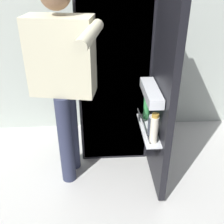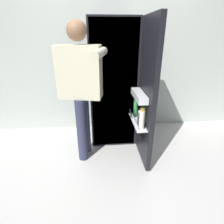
# 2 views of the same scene
# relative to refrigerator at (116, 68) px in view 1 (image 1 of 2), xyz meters

# --- Properties ---
(ground_plane) EXTENTS (6.22, 6.22, 0.00)m
(ground_plane) POSITION_rel_refrigerator_xyz_m (-0.03, -0.50, -0.82)
(ground_plane) COLOR silver
(kitchen_wall) EXTENTS (4.40, 0.10, 2.65)m
(kitchen_wall) POSITION_rel_refrigerator_xyz_m (-0.03, 0.41, 0.50)
(kitchen_wall) COLOR beige
(kitchen_wall) RESTS_ON ground_plane
(refrigerator) EXTENTS (0.66, 1.19, 1.65)m
(refrigerator) POSITION_rel_refrigerator_xyz_m (0.00, 0.00, 0.00)
(refrigerator) COLOR black
(refrigerator) RESTS_ON ground_plane
(person) EXTENTS (0.56, 0.82, 1.59)m
(person) POSITION_rel_refrigerator_xyz_m (-0.41, -0.42, 0.14)
(person) COLOR #2D334C
(person) RESTS_ON ground_plane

